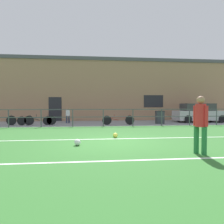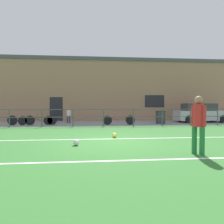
# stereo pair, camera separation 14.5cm
# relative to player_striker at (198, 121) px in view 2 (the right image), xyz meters

# --- Properties ---
(ground) EXTENTS (60.00, 44.00, 0.04)m
(ground) POSITION_rel_player_striker_xyz_m (-2.22, 2.35, -0.98)
(ground) COLOR #33702D
(field_line_touchline) EXTENTS (36.00, 0.11, 0.00)m
(field_line_touchline) POSITION_rel_player_striker_xyz_m (-2.22, 3.07, -0.96)
(field_line_touchline) COLOR white
(field_line_touchline) RESTS_ON ground
(field_line_hash) EXTENTS (36.00, 0.11, 0.00)m
(field_line_hash) POSITION_rel_player_striker_xyz_m (-2.22, -0.48, -0.96)
(field_line_hash) COLOR white
(field_line_hash) RESTS_ON ground
(pavement_strip) EXTENTS (48.00, 5.00, 0.02)m
(pavement_strip) POSITION_rel_player_striker_xyz_m (-2.22, 10.85, -0.95)
(pavement_strip) COLOR gray
(pavement_strip) RESTS_ON ground
(perimeter_fence) EXTENTS (36.07, 0.07, 1.15)m
(perimeter_fence) POSITION_rel_player_striker_xyz_m (-2.22, 8.35, -0.22)
(perimeter_fence) COLOR #474C51
(perimeter_fence) RESTS_ON ground
(clubhouse_facade) EXTENTS (28.00, 2.56, 5.68)m
(clubhouse_facade) POSITION_rel_player_striker_xyz_m (-2.22, 14.55, 1.89)
(clubhouse_facade) COLOR #A37A5B
(clubhouse_facade) RESTS_ON ground
(player_striker) EXTENTS (0.30, 0.42, 1.70)m
(player_striker) POSITION_rel_player_striker_xyz_m (0.00, 0.00, 0.00)
(player_striker) COLOR #237038
(player_striker) RESTS_ON ground
(soccer_ball_match) EXTENTS (0.21, 0.21, 0.21)m
(soccer_ball_match) POSITION_rel_player_striker_xyz_m (-2.06, 3.39, -0.86)
(soccer_ball_match) COLOR #E5E04C
(soccer_ball_match) RESTS_ON ground
(soccer_ball_spare) EXTENTS (0.23, 0.23, 0.23)m
(soccer_ball_spare) POSITION_rel_player_striker_xyz_m (-3.62, 1.74, -0.85)
(soccer_ball_spare) COLOR white
(soccer_ball_spare) RESTS_ON ground
(spectator_child) EXTENTS (0.31, 0.20, 1.17)m
(spectator_child) POSITION_rel_player_striker_xyz_m (-4.77, 11.06, -0.28)
(spectator_child) COLOR #232D4C
(spectator_child) RESTS_ON pavement_strip
(parked_car_red) EXTENTS (4.14, 1.79, 1.52)m
(parked_car_red) POSITION_rel_player_striker_xyz_m (5.85, 10.84, -0.22)
(parked_car_red) COLOR #B7B7BC
(parked_car_red) RESTS_ON pavement_strip
(bicycle_parked_0) EXTENTS (2.29, 0.04, 0.75)m
(bicycle_parked_0) POSITION_rel_player_striker_xyz_m (-1.09, 9.17, -0.60)
(bicycle_parked_0) COLOR black
(bicycle_parked_0) RESTS_ON pavement_strip
(bicycle_parked_1) EXTENTS (2.20, 0.04, 0.77)m
(bicycle_parked_1) POSITION_rel_player_striker_xyz_m (-9.21, 9.55, -0.59)
(bicycle_parked_1) COLOR black
(bicycle_parked_1) RESTS_ON pavement_strip
(bicycle_parked_2) EXTENTS (2.35, 0.04, 0.72)m
(bicycle_parked_2) POSITION_rel_player_striker_xyz_m (-6.91, 9.55, -0.62)
(bicycle_parked_2) COLOR black
(bicycle_parked_2) RESTS_ON pavement_strip
(bicycle_parked_3) EXTENTS (2.17, 0.04, 0.76)m
(bicycle_parked_3) POSITION_rel_player_striker_xyz_m (-6.52, 9.55, -0.60)
(bicycle_parked_3) COLOR black
(bicycle_parked_3) RESTS_ON pavement_strip
(trash_bin_0) EXTENTS (0.60, 0.51, 0.96)m
(trash_bin_0) POSITION_rel_player_striker_xyz_m (2.13, 9.73, -0.46)
(trash_bin_0) COLOR #33383D
(trash_bin_0) RESTS_ON pavement_strip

